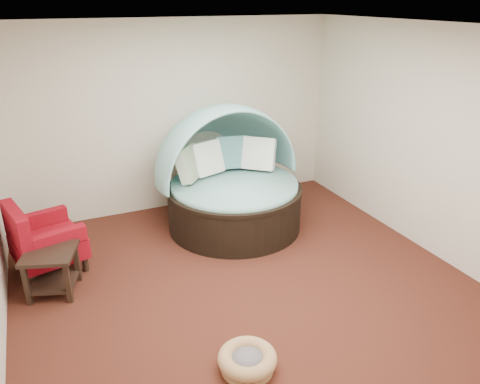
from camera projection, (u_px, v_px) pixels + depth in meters
name	position (u px, v px, depth m)	size (l,w,h in m)	color
floor	(245.00, 284.00, 5.38)	(5.00, 5.00, 0.00)	#4A2115
wall_back	(176.00, 117.00, 6.94)	(5.00, 5.00, 0.00)	beige
wall_front	(424.00, 304.00, 2.73)	(5.00, 5.00, 0.00)	beige
wall_right	(429.00, 142.00, 5.77)	(5.00, 5.00, 0.00)	beige
ceiling	(246.00, 27.00, 4.29)	(5.00, 5.00, 0.00)	white
canopy_daybed	(231.00, 172.00, 6.52)	(2.12, 2.02, 1.73)	black
pet_basket	(247.00, 360.00, 4.12)	(0.61, 0.61, 0.18)	#9B7146
red_armchair	(43.00, 240.00, 5.50)	(0.92, 0.92, 0.89)	black
side_table	(52.00, 266.00, 5.12)	(0.68, 0.68, 0.51)	black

